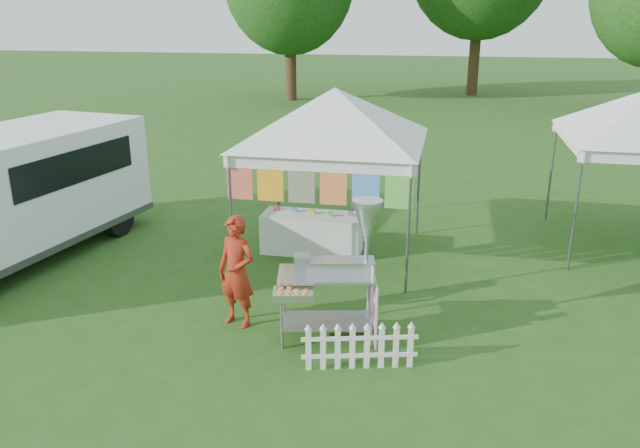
# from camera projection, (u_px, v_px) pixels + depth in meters

# --- Properties ---
(ground) EXTENTS (120.00, 120.00, 0.00)m
(ground) POSITION_uv_depth(u_px,v_px,m) (285.00, 349.00, 8.18)
(ground) COLOR #294D16
(ground) RESTS_ON ground
(canopy_main) EXTENTS (4.24, 4.24, 3.45)m
(canopy_main) POSITION_uv_depth(u_px,v_px,m) (335.00, 88.00, 10.46)
(canopy_main) COLOR #59595E
(canopy_main) RESTS_ON ground
(donut_cart) EXTENTS (1.42, 1.20, 1.94)m
(donut_cart) POSITION_uv_depth(u_px,v_px,m) (342.00, 260.00, 8.08)
(donut_cart) COLOR gray
(donut_cart) RESTS_ON ground
(vendor) EXTENTS (0.67, 0.54, 1.59)m
(vendor) POSITION_uv_depth(u_px,v_px,m) (237.00, 272.00, 8.61)
(vendor) COLOR maroon
(vendor) RESTS_ON ground
(cargo_van) EXTENTS (2.96, 5.64, 2.23)m
(cargo_van) POSITION_uv_depth(u_px,v_px,m) (12.00, 192.00, 10.92)
(cargo_van) COLOR white
(cargo_van) RESTS_ON ground
(picket_fence) EXTENTS (1.40, 0.39, 0.56)m
(picket_fence) POSITION_uv_depth(u_px,v_px,m) (360.00, 348.00, 7.65)
(picket_fence) COLOR white
(picket_fence) RESTS_ON ground
(display_table) EXTENTS (1.80, 0.70, 0.72)m
(display_table) POSITION_uv_depth(u_px,v_px,m) (312.00, 233.00, 11.41)
(display_table) COLOR white
(display_table) RESTS_ON ground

